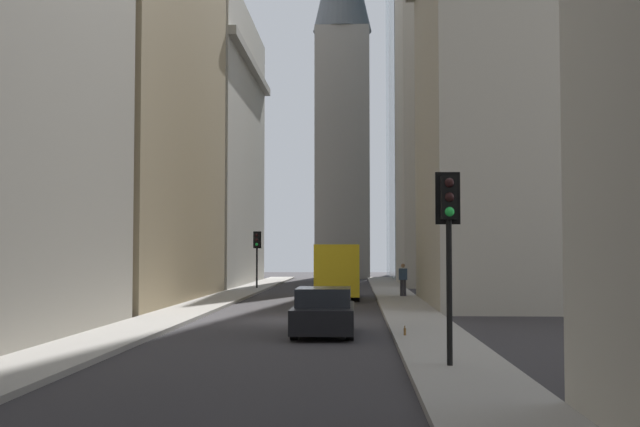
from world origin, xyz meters
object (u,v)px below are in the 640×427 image
at_px(delivery_truck, 338,271).
at_px(traffic_light_midblock, 257,246).
at_px(pedestrian, 403,278).
at_px(discarded_bottle, 405,331).
at_px(sedan_black, 324,313).
at_px(traffic_light_foreground, 449,222).

xyz_separation_m(delivery_truck, traffic_light_midblock, (9.27, 5.49, 1.37)).
bearing_deg(pedestrian, discarded_bottle, 176.77).
relative_size(sedan_black, traffic_light_midblock, 1.17).
distance_m(sedan_black, traffic_light_foreground, 8.03).
height_order(traffic_light_midblock, discarded_bottle, traffic_light_midblock).
distance_m(delivery_truck, traffic_light_foreground, 25.80).
bearing_deg(discarded_bottle, delivery_truck, 6.71).
distance_m(delivery_truck, traffic_light_midblock, 10.86).
bearing_deg(traffic_light_midblock, discarded_bottle, -164.92).
relative_size(traffic_light_midblock, pedestrian, 2.14).
height_order(sedan_black, traffic_light_foreground, traffic_light_foreground).
bearing_deg(pedestrian, sedan_black, 169.52).
height_order(sedan_black, pedestrian, pedestrian).
bearing_deg(traffic_light_foreground, pedestrian, -1.23).
height_order(delivery_truck, pedestrian, delivery_truck).
xyz_separation_m(traffic_light_midblock, pedestrian, (-9.18, -8.93, -1.76)).
bearing_deg(traffic_light_foreground, delivery_truck, 6.43).
height_order(delivery_truck, discarded_bottle, delivery_truck).
relative_size(delivery_truck, traffic_light_foreground, 1.61).
xyz_separation_m(traffic_light_foreground, pedestrian, (25.68, -0.55, -2.01)).
distance_m(pedestrian, discarded_bottle, 19.86).
bearing_deg(delivery_truck, traffic_light_foreground, -173.57).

